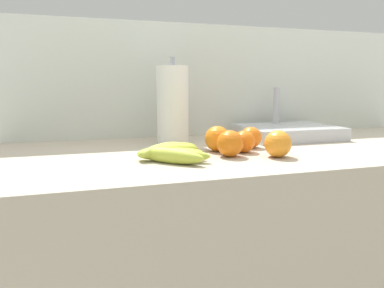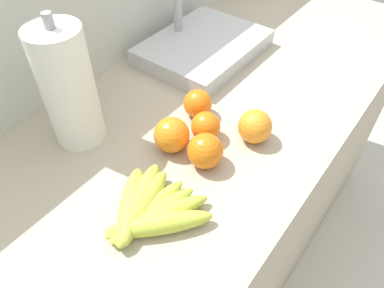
# 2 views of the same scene
# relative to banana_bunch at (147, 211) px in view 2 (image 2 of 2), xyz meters

# --- Properties ---
(ground_plane) EXTENTS (6.00, 6.00, 0.00)m
(ground_plane) POSITION_rel_banana_bunch_xyz_m (0.33, 0.10, -0.88)
(ground_plane) COLOR beige
(counter) EXTENTS (1.70, 0.65, 0.86)m
(counter) POSITION_rel_banana_bunch_xyz_m (0.33, 0.10, -0.45)
(counter) COLOR #ADA08C
(counter) RESTS_ON ground
(wall_back) EXTENTS (2.10, 0.06, 1.30)m
(wall_back) POSITION_rel_banana_bunch_xyz_m (0.33, 0.46, -0.23)
(wall_back) COLOR silver
(wall_back) RESTS_ON ground
(banana_bunch) EXTENTS (0.20, 0.22, 0.04)m
(banana_bunch) POSITION_rel_banana_bunch_xyz_m (0.00, 0.00, 0.00)
(banana_bunch) COLOR #B9C93F
(banana_bunch) RESTS_ON counter
(orange_right) EXTENTS (0.08, 0.08, 0.08)m
(orange_right) POSITION_rel_banana_bunch_xyz_m (0.17, 0.08, 0.02)
(orange_right) COLOR orange
(orange_right) RESTS_ON counter
(orange_back_right) EXTENTS (0.08, 0.08, 0.08)m
(orange_back_right) POSITION_rel_banana_bunch_xyz_m (0.31, -0.05, 0.02)
(orange_back_right) COLOR orange
(orange_back_right) RESTS_ON counter
(orange_far_right) EXTENTS (0.07, 0.07, 0.07)m
(orange_far_right) POSITION_rel_banana_bunch_xyz_m (0.30, 0.10, 0.02)
(orange_far_right) COLOR orange
(orange_far_right) RESTS_ON counter
(orange_front) EXTENTS (0.08, 0.08, 0.08)m
(orange_front) POSITION_rel_banana_bunch_xyz_m (0.18, -0.01, 0.02)
(orange_front) COLOR orange
(orange_front) RESTS_ON counter
(orange_back_left) EXTENTS (0.07, 0.07, 0.07)m
(orange_back_left) POSITION_rel_banana_bunch_xyz_m (0.24, 0.04, 0.01)
(orange_back_left) COLOR orange
(orange_back_left) RESTS_ON counter
(paper_towel_roll) EXTENTS (0.11, 0.11, 0.30)m
(paper_towel_roll) POSITION_rel_banana_bunch_xyz_m (0.07, 0.27, 0.12)
(paper_towel_roll) COLOR white
(paper_towel_roll) RESTS_ON counter
(sink_basin) EXTENTS (0.36, 0.27, 0.20)m
(sink_basin) POSITION_rel_banana_bunch_xyz_m (0.53, 0.26, 0.01)
(sink_basin) COLOR #B7BABF
(sink_basin) RESTS_ON counter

